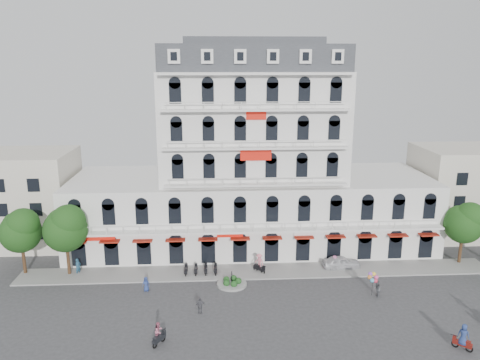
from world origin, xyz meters
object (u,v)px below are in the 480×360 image
rider_east (463,337)px  parked_car (341,262)px  rider_southwest (159,333)px  balloon_vendor (376,285)px  rider_center (259,263)px

rider_east → parked_car: bearing=-28.2°
rider_southwest → rider_east: size_ratio=0.91×
parked_car → balloon_vendor: (1.66, -6.76, 0.54)m
rider_southwest → balloon_vendor: balloon_vendor is taller
rider_southwest → rider_center: rider_center is taller
rider_east → balloon_vendor: balloon_vendor is taller
rider_southwest → balloon_vendor: size_ratio=0.86×
balloon_vendor → rider_center: bearing=151.5°
rider_east → balloon_vendor: bearing=-24.1°
rider_southwest → rider_center: (9.73, 13.27, 0.17)m
parked_car → balloon_vendor: balloon_vendor is taller
parked_car → rider_east: 17.11m
rider_center → rider_southwest: bearing=-80.1°
rider_southwest → rider_east: (25.07, -2.13, 0.12)m
parked_car → rider_southwest: 23.80m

